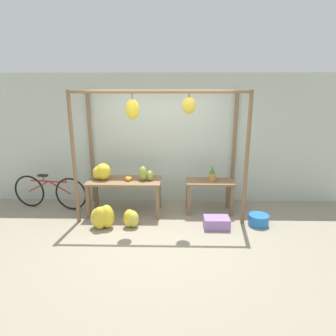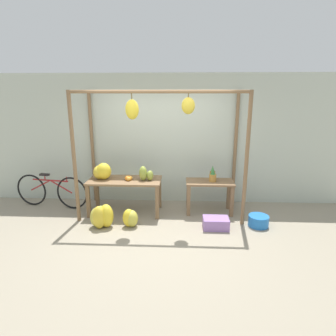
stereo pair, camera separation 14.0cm
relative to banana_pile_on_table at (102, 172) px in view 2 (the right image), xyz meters
The scene contains 14 objects.
ground_plane 1.70m from the banana_pile_on_table, 35.98° to the right, with size 20.00×20.00×0.00m, color gray.
shop_wall_back 1.49m from the banana_pile_on_table, 31.30° to the left, with size 8.00×0.08×2.80m.
stall_awning 1.45m from the banana_pile_on_table, ahead, with size 3.19×1.23×2.44m.
display_table_main 0.53m from the banana_pile_on_table, ahead, with size 1.46×0.68×0.71m.
display_table_side 2.20m from the banana_pile_on_table, ahead, with size 0.95×0.50×0.67m.
banana_pile_on_table is the anchor object (origin of this frame).
orange_pile 0.56m from the banana_pile_on_table, ahead, with size 0.15×0.18×0.09m.
pineapple_cluster 2.23m from the banana_pile_on_table, ahead, with size 0.14×0.22×0.31m.
banana_pile_ground_left 0.96m from the banana_pile_on_table, 78.33° to the right, with size 0.54×0.41×0.44m.
banana_pile_ground_right 1.17m from the banana_pile_on_table, 44.41° to the right, with size 0.36×0.32×0.34m.
fruit_crate_white 2.45m from the banana_pile_on_table, 16.31° to the right, with size 0.46×0.31×0.20m.
blue_bucket 3.17m from the banana_pile_on_table, ahead, with size 0.37×0.37×0.20m.
parked_bicycle 1.30m from the banana_pile_on_table, behind, with size 1.65×0.30×0.74m.
papaya_pile 0.88m from the banana_pile_on_table, ahead, with size 0.33×0.23×0.29m.
Camera 2 is at (0.40, -4.50, 2.36)m, focal length 30.00 mm.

